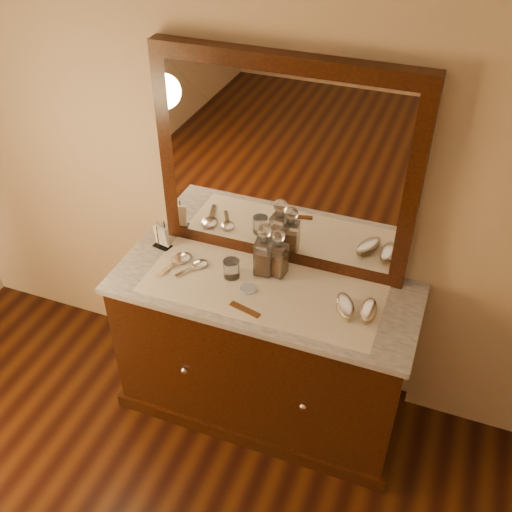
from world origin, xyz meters
name	(u,v)px	position (x,y,z in m)	size (l,w,h in m)	color
dresser_cabinet	(263,352)	(0.00, 1.96, 0.41)	(1.40, 0.55, 0.82)	black
dresser_plinth	(263,399)	(0.00, 1.96, 0.04)	(1.46, 0.59, 0.08)	black
knob_left	(184,370)	(-0.30, 1.67, 0.45)	(0.04, 0.04, 0.04)	silver
knob_right	(303,407)	(0.30, 1.67, 0.45)	(0.04, 0.04, 0.04)	silver
marble_top	(264,289)	(0.00, 1.96, 0.83)	(1.44, 0.59, 0.03)	silver
mirror_frame	(284,167)	(0.00, 2.20, 1.35)	(1.20, 0.08, 1.00)	black
mirror_glass	(281,170)	(0.00, 2.17, 1.35)	(1.06, 0.01, 0.86)	white
lace_runner	(262,289)	(0.00, 1.94, 0.85)	(1.10, 0.45, 0.00)	white
pin_dish	(248,289)	(-0.06, 1.90, 0.86)	(0.08, 0.08, 0.01)	white
comb	(245,309)	(-0.02, 1.77, 0.86)	(0.15, 0.03, 0.01)	brown
napkin_rack	(162,238)	(-0.58, 2.06, 0.91)	(0.10, 0.07, 0.14)	black
decanter_left	(264,254)	(-0.03, 2.05, 0.96)	(0.09, 0.09, 0.28)	#9A5416
decanter_right	(278,257)	(0.03, 2.06, 0.95)	(0.08, 0.08, 0.25)	#9A5416
brush_near	(345,307)	(0.39, 1.92, 0.88)	(0.14, 0.19, 0.05)	#95835B
brush_far	(368,311)	(0.49, 1.94, 0.88)	(0.07, 0.16, 0.04)	#95835B
hand_mirror_outer	(179,260)	(-0.45, 1.98, 0.86)	(0.11, 0.23, 0.02)	silver
hand_mirror_inner	(197,266)	(-0.35, 1.97, 0.86)	(0.13, 0.18, 0.02)	silver
tumblers	(231,269)	(-0.17, 1.97, 0.90)	(0.08, 0.08, 0.09)	white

